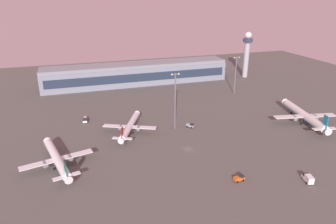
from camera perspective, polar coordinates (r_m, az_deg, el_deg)
The scene contains 12 objects.
ground_plane at distance 143.26m, azimuth 3.79°, elevation -6.93°, with size 416.00×416.00×0.00m, color #56544F.
terminal_building at distance 245.35m, azimuth -5.81°, elevation 7.16°, with size 144.57×22.40×16.40m.
control_tower at distance 269.91m, azimuth 14.52°, elevation 10.92°, with size 8.00×8.00×38.09m.
airplane_terminal_side at distance 135.89m, azimuth -20.04°, elevation -8.21°, with size 29.45×37.56×9.75m.
airplane_mid_apron at distance 185.38m, azimuth 24.13°, elevation -0.59°, with size 35.29×45.10×11.63m.
airplane_taxiway_distant at distance 159.14m, azimuth -7.17°, elevation -2.65°, with size 26.73×33.83×9.21m.
baggage_tractor at distance 123.38m, azimuth 13.15°, elevation -11.94°, with size 4.33×2.41×2.25m.
cargo_loader at distance 165.15m, azimuth 4.20°, elevation -2.49°, with size 4.22×4.39×2.25m.
fuel_truck at distance 177.80m, azimuth -15.23°, elevation -1.37°, with size 3.01×6.50×2.35m.
catering_truck at distance 131.01m, azimuth 24.68°, elevation -11.18°, with size 3.68×6.06×3.05m.
apron_light_east at distance 221.29m, azimuth 12.50°, elevation 7.12°, with size 4.80×0.90×26.85m.
apron_light_central at distance 157.32m, azimuth 1.34°, elevation 2.57°, with size 4.80×0.90×30.47m.
Camera 1 is at (-47.28, -117.07, 67.71)m, focal length 32.62 mm.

